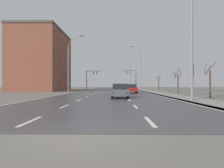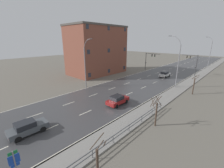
{
  "view_description": "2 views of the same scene",
  "coord_description": "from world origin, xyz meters",
  "px_view_note": "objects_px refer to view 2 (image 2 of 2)",
  "views": [
    {
      "loc": [
        0.96,
        -5.84,
        1.45
      ],
      "look_at": [
        0.16,
        61.39,
        1.73
      ],
      "focal_mm": 32.27,
      "sensor_mm": 36.0,
      "label": 1
    },
    {
      "loc": [
        18.39,
        11.99,
        10.34
      ],
      "look_at": [
        0.0,
        31.85,
        2.12
      ],
      "focal_mm": 23.45,
      "sensor_mm": 36.0,
      "label": 2
    }
  ],
  "objects_px": {
    "traffic_signal_left": "(149,58)",
    "car_far_left": "(165,74)",
    "street_lamp_midground": "(177,63)",
    "highway_sign": "(16,166)",
    "car_distant": "(118,100)",
    "car_far_right": "(27,128)",
    "traffic_signal_right": "(193,62)",
    "street_lamp_left_bank": "(86,64)",
    "street_lamp_distant": "(210,53)",
    "brick_building": "(97,50)"
  },
  "relations": [
    {
      "from": "street_lamp_left_bank",
      "to": "car_far_right",
      "type": "xyz_separation_m",
      "value": [
        8.97,
        -15.3,
        -4.35
      ]
    },
    {
      "from": "car_distant",
      "to": "brick_building",
      "type": "xyz_separation_m",
      "value": [
        -20.5,
        13.91,
        6.44
      ]
    },
    {
      "from": "street_lamp_midground",
      "to": "car_far_left",
      "type": "relative_size",
      "value": 2.71
    },
    {
      "from": "street_lamp_midground",
      "to": "traffic_signal_right",
      "type": "bearing_deg",
      "value": 92.17
    },
    {
      "from": "car_far_right",
      "to": "brick_building",
      "type": "height_order",
      "value": "brick_building"
    },
    {
      "from": "street_lamp_distant",
      "to": "traffic_signal_left",
      "type": "distance_m",
      "value": 24.47
    },
    {
      "from": "street_lamp_midground",
      "to": "street_lamp_left_bank",
      "type": "height_order",
      "value": "street_lamp_midground"
    },
    {
      "from": "car_far_right",
      "to": "car_distant",
      "type": "relative_size",
      "value": 1.0
    },
    {
      "from": "street_lamp_left_bank",
      "to": "brick_building",
      "type": "relative_size",
      "value": 0.61
    },
    {
      "from": "traffic_signal_right",
      "to": "car_distant",
      "type": "distance_m",
      "value": 30.22
    },
    {
      "from": "street_lamp_distant",
      "to": "traffic_signal_left",
      "type": "height_order",
      "value": "street_lamp_distant"
    },
    {
      "from": "street_lamp_distant",
      "to": "brick_building",
      "type": "distance_m",
      "value": 42.4
    },
    {
      "from": "traffic_signal_right",
      "to": "brick_building",
      "type": "relative_size",
      "value": 0.36
    },
    {
      "from": "highway_sign",
      "to": "traffic_signal_left",
      "type": "bearing_deg",
      "value": 108.66
    },
    {
      "from": "car_far_right",
      "to": "car_distant",
      "type": "bearing_deg",
      "value": 81.07
    },
    {
      "from": "highway_sign",
      "to": "car_far_right",
      "type": "relative_size",
      "value": 0.83
    },
    {
      "from": "street_lamp_distant",
      "to": "brick_building",
      "type": "bearing_deg",
      "value": -124.62
    },
    {
      "from": "highway_sign",
      "to": "car_distant",
      "type": "relative_size",
      "value": 0.83
    },
    {
      "from": "street_lamp_distant",
      "to": "street_lamp_left_bank",
      "type": "bearing_deg",
      "value": -107.74
    },
    {
      "from": "street_lamp_midground",
      "to": "traffic_signal_right",
      "type": "relative_size",
      "value": 1.79
    },
    {
      "from": "brick_building",
      "to": "street_lamp_midground",
      "type": "bearing_deg",
      "value": 4.03
    },
    {
      "from": "street_lamp_midground",
      "to": "highway_sign",
      "type": "height_order",
      "value": "street_lamp_midground"
    },
    {
      "from": "street_lamp_left_bank",
      "to": "traffic_signal_right",
      "type": "distance_m",
      "value": 31.04
    },
    {
      "from": "street_lamp_left_bank",
      "to": "car_far_left",
      "type": "distance_m",
      "value": 23.44
    },
    {
      "from": "street_lamp_left_bank",
      "to": "car_far_right",
      "type": "height_order",
      "value": "street_lamp_left_bank"
    },
    {
      "from": "traffic_signal_left",
      "to": "car_far_left",
      "type": "bearing_deg",
      "value": -32.66
    },
    {
      "from": "traffic_signal_left",
      "to": "car_far_left",
      "type": "height_order",
      "value": "traffic_signal_left"
    },
    {
      "from": "highway_sign",
      "to": "street_lamp_midground",
      "type": "bearing_deg",
      "value": 91.78
    },
    {
      "from": "car_far_left",
      "to": "brick_building",
      "type": "relative_size",
      "value": 0.24
    },
    {
      "from": "brick_building",
      "to": "car_far_right",
      "type": "bearing_deg",
      "value": -55.92
    },
    {
      "from": "highway_sign",
      "to": "car_distant",
      "type": "bearing_deg",
      "value": 105.98
    },
    {
      "from": "car_distant",
      "to": "car_far_right",
      "type": "bearing_deg",
      "value": -100.86
    },
    {
      "from": "traffic_signal_left",
      "to": "car_distant",
      "type": "bearing_deg",
      "value": -69.91
    },
    {
      "from": "traffic_signal_left",
      "to": "street_lamp_midground",
      "type": "bearing_deg",
      "value": -43.24
    },
    {
      "from": "street_lamp_midground",
      "to": "street_lamp_distant",
      "type": "bearing_deg",
      "value": 89.92
    },
    {
      "from": "street_lamp_left_bank",
      "to": "car_far_right",
      "type": "bearing_deg",
      "value": -59.61
    },
    {
      "from": "car_far_left",
      "to": "car_far_right",
      "type": "xyz_separation_m",
      "value": [
        -0.03,
        -36.5,
        0.0
      ]
    },
    {
      "from": "car_far_right",
      "to": "brick_building",
      "type": "relative_size",
      "value": 0.24
    },
    {
      "from": "street_lamp_distant",
      "to": "street_lamp_left_bank",
      "type": "height_order",
      "value": "street_lamp_distant"
    },
    {
      "from": "street_lamp_left_bank",
      "to": "car_distant",
      "type": "distance_m",
      "value": 12.32
    },
    {
      "from": "brick_building",
      "to": "traffic_signal_left",
      "type": "bearing_deg",
      "value": 56.29
    },
    {
      "from": "traffic_signal_left",
      "to": "car_far_right",
      "type": "height_order",
      "value": "traffic_signal_left"
    },
    {
      "from": "car_far_left",
      "to": "car_far_right",
      "type": "bearing_deg",
      "value": -88.91
    },
    {
      "from": "street_lamp_midground",
      "to": "highway_sign",
      "type": "bearing_deg",
      "value": -88.22
    },
    {
      "from": "traffic_signal_left",
      "to": "highway_sign",
      "type": "bearing_deg",
      "value": -71.34
    },
    {
      "from": "street_lamp_distant",
      "to": "highway_sign",
      "type": "bearing_deg",
      "value": -89.17
    },
    {
      "from": "street_lamp_left_bank",
      "to": "traffic_signal_left",
      "type": "distance_m",
      "value": 26.53
    },
    {
      "from": "street_lamp_midground",
      "to": "car_distant",
      "type": "distance_m",
      "value": 16.66
    },
    {
      "from": "traffic_signal_left",
      "to": "brick_building",
      "type": "xyz_separation_m",
      "value": [
        -9.95,
        -14.92,
        3.07
      ]
    },
    {
      "from": "street_lamp_distant",
      "to": "street_lamp_left_bank",
      "type": "xyz_separation_m",
      "value": [
        -14.86,
        -46.44,
        -0.43
      ]
    }
  ]
}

